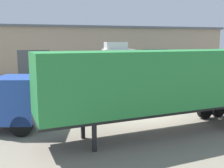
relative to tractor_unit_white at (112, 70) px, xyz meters
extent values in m
plane|color=gray|center=(0.24, -6.92, -2.08)|extent=(60.00, 60.00, 0.00)
cube|color=tan|center=(0.24, 10.33, 0.88)|extent=(30.63, 6.49, 5.92)
cube|color=#565B60|center=(0.24, 10.33, 3.96)|extent=(31.13, 6.99, 0.25)
cube|color=#4C5156|center=(-6.50, 7.11, -0.28)|extent=(3.20, 0.08, 3.60)
cube|color=#4C5156|center=(6.98, 7.11, -0.28)|extent=(3.20, 0.08, 3.60)
cube|color=silver|center=(0.45, -0.06, 0.09)|extent=(2.65, 2.74, 3.32)
cube|color=silver|center=(0.25, -0.04, 2.03)|extent=(1.89, 2.27, 0.60)
cube|color=black|center=(1.61, -0.18, 0.75)|extent=(0.30, 2.10, 1.19)
cube|color=#232326|center=(-2.69, 0.27, -1.45)|extent=(4.10, 2.40, 0.24)
cylinder|color=#B2B2B7|center=(-1.99, 1.20, -1.62)|extent=(1.15, 0.67, 0.56)
cylinder|color=black|center=(1.16, 0.97, -1.57)|extent=(1.05, 0.41, 1.02)
cylinder|color=black|center=(0.93, -1.22, -1.57)|extent=(1.05, 0.41, 1.02)
cylinder|color=black|center=(-3.13, 1.43, -1.57)|extent=(1.05, 0.41, 1.02)
cylinder|color=black|center=(-3.36, -0.76, -1.57)|extent=(1.05, 0.41, 1.02)
cylinder|color=black|center=(-4.02, 1.52, -1.57)|extent=(1.05, 0.41, 1.02)
cylinder|color=black|center=(-4.26, -0.67, -1.57)|extent=(1.05, 0.41, 1.02)
cube|color=#28843D|center=(-0.34, -9.87, 0.60)|extent=(11.67, 4.11, 2.65)
cube|color=#232326|center=(-0.34, -9.87, -0.85)|extent=(11.56, 3.36, 0.24)
cube|color=#232326|center=(-3.71, -11.16, -1.53)|extent=(0.18, 0.18, 1.11)
cube|color=#232326|center=(-3.93, -9.58, -1.53)|extent=(0.18, 0.18, 1.11)
cylinder|color=black|center=(3.37, -8.22, -1.63)|extent=(0.94, 0.43, 0.91)
cylinder|color=black|center=(4.36, -8.08, -1.63)|extent=(0.94, 0.43, 0.91)
cube|color=#197075|center=(6.86, -0.42, -0.67)|extent=(5.82, 2.91, 2.09)
cube|color=#197075|center=(9.26, 0.00, -1.27)|extent=(1.23, 2.12, 0.90)
cube|color=black|center=(8.86, -0.07, -0.26)|extent=(0.36, 1.67, 0.75)
cylinder|color=black|center=(8.67, 0.76, -1.72)|extent=(0.76, 0.42, 0.72)
cylinder|color=black|center=(8.96, -0.92, -1.72)|extent=(0.76, 0.42, 0.72)
cylinder|color=black|center=(4.77, 0.09, -1.72)|extent=(0.76, 0.42, 0.72)
cylinder|color=black|center=(5.05, -1.59, -1.72)|extent=(0.76, 0.42, 0.72)
cube|color=#2347A3|center=(-6.88, -7.45, -0.48)|extent=(2.40, 2.78, 2.20)
cube|color=black|center=(-5.99, -7.67, -0.09)|extent=(0.55, 1.98, 0.88)
cylinder|color=black|center=(-6.20, -6.54, -1.58)|extent=(1.03, 0.52, 0.99)
cylinder|color=black|center=(-6.69, -8.58, -1.58)|extent=(1.03, 0.52, 0.99)
camera|label=1|loc=(-5.58, -21.09, 2.31)|focal=42.00mm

